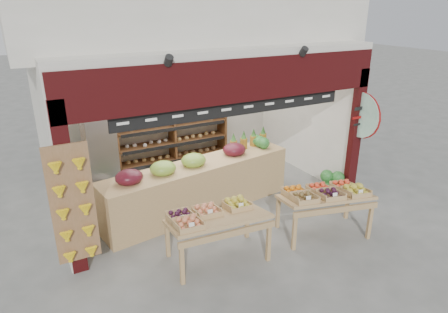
% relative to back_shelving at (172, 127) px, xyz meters
% --- Properties ---
extents(ground, '(60.00, 60.00, 0.00)m').
position_rel_back_shelving_xyz_m(ground, '(0.02, -1.98, -1.08)').
color(ground, '#61615C').
rests_on(ground, ground).
extents(banana_board, '(0.60, 0.15, 1.80)m').
position_rel_back_shelving_xyz_m(banana_board, '(-2.71, -3.15, 0.04)').
color(banana_board, '#926442').
rests_on(banana_board, ground).
extents(gift_sign, '(0.04, 0.93, 0.92)m').
position_rel_back_shelving_xyz_m(gift_sign, '(2.77, -3.12, 0.67)').
color(gift_sign, '#B6E5CA').
rests_on(gift_sign, ground).
extents(back_shelving, '(2.73, 0.45, 1.71)m').
position_rel_back_shelving_xyz_m(back_shelving, '(0.00, 0.00, 0.00)').
color(back_shelving, brown).
rests_on(back_shelving, ground).
extents(refrigerator, '(0.80, 0.80, 1.83)m').
position_rel_back_shelving_xyz_m(refrigerator, '(-1.72, -0.13, -0.16)').
color(refrigerator, '#B9BBC0').
rests_on(refrigerator, ground).
extents(cardboard_stack, '(0.96, 0.70, 0.60)m').
position_rel_back_shelving_xyz_m(cardboard_stack, '(-2.12, -1.05, -0.86)').
color(cardboard_stack, beige).
rests_on(cardboard_stack, ground).
extents(mid_counter, '(3.94, 1.33, 1.20)m').
position_rel_back_shelving_xyz_m(mid_counter, '(-0.33, -2.17, -0.55)').
color(mid_counter, tan).
rests_on(mid_counter, ground).
extents(display_table_left, '(1.59, 0.97, 0.98)m').
position_rel_back_shelving_xyz_m(display_table_left, '(-0.85, -3.70, -0.34)').
color(display_table_left, tan).
rests_on(display_table_left, ground).
extents(display_table_right, '(1.66, 1.18, 0.97)m').
position_rel_back_shelving_xyz_m(display_table_right, '(1.22, -3.96, -0.32)').
color(display_table_right, tan).
rests_on(display_table_right, ground).
extents(watermelon_pile, '(0.67, 0.69, 0.53)m').
position_rel_back_shelving_xyz_m(watermelon_pile, '(2.47, -2.95, -0.88)').
color(watermelon_pile, '#1A4E1E').
rests_on(watermelon_pile, ground).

